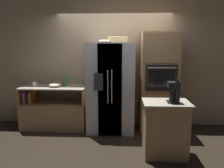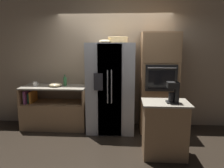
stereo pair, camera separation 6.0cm
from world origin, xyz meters
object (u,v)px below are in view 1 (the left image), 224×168
at_px(wall_oven, 158,82).
at_px(mug, 35,84).
at_px(bottle_tall, 65,81).
at_px(wicker_basket, 118,39).
at_px(coffee_maker, 175,91).
at_px(mixing_bowl, 55,85).
at_px(refrigerator, 111,88).
at_px(fruit_bowl, 105,41).

bearing_deg(wall_oven, mug, -179.73).
bearing_deg(bottle_tall, wall_oven, -2.30).
relative_size(wicker_basket, coffee_maker, 1.25).
relative_size(wall_oven, mixing_bowl, 7.63).
distance_m(wall_oven, coffee_maker, 1.17).
height_order(mug, mixing_bowl, mug).
height_order(refrigerator, mixing_bowl, refrigerator).
bearing_deg(wall_oven, wicker_basket, 178.57).
xyz_separation_m(wall_oven, bottle_tall, (-2.03, 0.08, 0.00)).
xyz_separation_m(fruit_bowl, mixing_bowl, (-1.09, 0.06, -0.93)).
distance_m(refrigerator, mixing_bowl, 1.21).
distance_m(wicker_basket, bottle_tall, 1.47).
distance_m(wall_oven, mixing_bowl, 2.21).
bearing_deg(coffee_maker, fruit_bowl, 137.58).
bearing_deg(refrigerator, wall_oven, 3.18).
xyz_separation_m(wall_oven, mixing_bowl, (-2.21, -0.02, -0.07)).
bearing_deg(coffee_maker, wall_oven, 93.39).
distance_m(refrigerator, coffee_maker, 1.55).
xyz_separation_m(wall_oven, mug, (-2.66, -0.01, -0.06)).
bearing_deg(fruit_bowl, bottle_tall, 170.12).
bearing_deg(wicker_basket, mug, -178.92).
distance_m(wicker_basket, mixing_bowl, 1.66).
xyz_separation_m(wall_oven, coffee_maker, (0.07, -1.16, 0.06)).
bearing_deg(mug, refrigerator, -1.48).
bearing_deg(fruit_bowl, mixing_bowl, 176.82).
height_order(wall_oven, mixing_bowl, wall_oven).
relative_size(refrigerator, mixing_bowl, 6.86).
xyz_separation_m(mixing_bowl, coffee_maker, (2.28, -1.15, 0.13)).
bearing_deg(bottle_tall, refrigerator, -7.63).
height_order(refrigerator, wicker_basket, wicker_basket).
bearing_deg(mixing_bowl, refrigerator, -1.90).
bearing_deg(refrigerator, coffee_maker, -46.00).
height_order(wicker_basket, bottle_tall, wicker_basket).
distance_m(refrigerator, mug, 1.66).
bearing_deg(wicker_basket, mixing_bowl, -178.44).
bearing_deg(coffee_maker, mixing_bowl, 153.27).
relative_size(wicker_basket, mixing_bowl, 1.54).
height_order(wicker_basket, mixing_bowl, wicker_basket).
xyz_separation_m(refrigerator, mixing_bowl, (-1.21, 0.04, 0.04)).
relative_size(mixing_bowl, coffee_maker, 0.82).
xyz_separation_m(wicker_basket, bottle_tall, (-1.16, 0.06, -0.89)).
height_order(refrigerator, coffee_maker, refrigerator).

